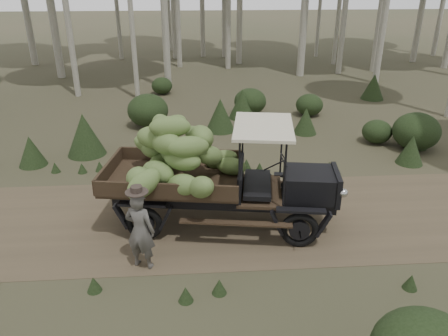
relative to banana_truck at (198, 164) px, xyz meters
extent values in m
plane|color=#473D2B|center=(1.15, 0.14, -1.47)|extent=(120.00, 120.00, 0.00)
cube|color=brown|center=(1.15, 0.14, -1.47)|extent=(70.00, 4.00, 0.01)
cube|color=black|center=(2.38, -0.30, -0.42)|extent=(1.19, 1.14, 0.58)
cube|color=black|center=(2.95, -0.39, -0.42)|extent=(0.26, 1.05, 0.65)
cube|color=black|center=(0.93, -0.08, -0.31)|extent=(0.30, 1.47, 0.58)
cube|color=#38281C|center=(-0.53, 0.14, -0.42)|extent=(3.19, 2.31, 0.08)
cube|color=#38281C|center=(-0.38, 1.07, -0.23)|extent=(2.91, 0.51, 0.34)
cube|color=#38281C|center=(-0.67, -0.79, -0.23)|extent=(2.91, 0.51, 0.34)
cube|color=#38281C|center=(-1.98, 0.36, -0.23)|extent=(0.35, 1.88, 0.34)
cube|color=beige|center=(1.37, -0.15, 0.86)|extent=(1.46, 1.95, 0.06)
cube|color=black|center=(0.62, 0.37, -0.82)|extent=(4.79, 0.83, 0.19)
cube|color=black|center=(0.50, -0.42, -0.82)|extent=(4.79, 0.83, 0.19)
torus|color=black|center=(2.30, 0.56, -1.07)|extent=(0.81, 0.26, 0.80)
torus|color=black|center=(2.04, -1.10, -1.07)|extent=(0.81, 0.26, 0.80)
torus|color=black|center=(-0.92, 1.05, -1.07)|extent=(0.81, 0.26, 0.80)
torus|color=black|center=(-1.17, -0.61, -1.07)|extent=(0.81, 0.26, 0.80)
sphere|color=beige|center=(3.10, 0.06, -0.37)|extent=(0.19, 0.19, 0.19)
sphere|color=beige|center=(2.96, -0.87, -0.37)|extent=(0.19, 0.19, 0.19)
ellipsoid|color=olive|center=(-0.33, -0.63, -0.20)|extent=(1.02, 0.99, 0.73)
ellipsoid|color=olive|center=(-1.01, 0.76, 0.19)|extent=(0.98, 0.52, 0.70)
ellipsoid|color=olive|center=(-0.19, -0.25, 0.49)|extent=(0.96, 0.59, 0.49)
ellipsoid|color=olive|center=(-0.53, 0.11, 0.83)|extent=(0.89, 0.78, 0.59)
ellipsoid|color=olive|center=(0.55, 0.65, -0.19)|extent=(0.92, 0.55, 0.61)
ellipsoid|color=olive|center=(-1.06, 0.66, 0.15)|extent=(0.72, 0.83, 0.52)
ellipsoid|color=olive|center=(0.00, 0.41, 0.47)|extent=(0.79, 0.92, 0.51)
ellipsoid|color=olive|center=(-0.74, 0.27, 0.81)|extent=(0.61, 0.94, 0.43)
ellipsoid|color=olive|center=(0.75, 0.23, -0.18)|extent=(0.77, 0.59, 0.42)
ellipsoid|color=olive|center=(-0.32, -0.20, 0.18)|extent=(0.97, 0.80, 0.48)
ellipsoid|color=olive|center=(-0.89, 0.30, 0.51)|extent=(1.01, 0.81, 0.54)
ellipsoid|color=olive|center=(-0.49, 0.18, 0.77)|extent=(0.82, 0.77, 0.46)
ellipsoid|color=olive|center=(-0.80, 0.51, -0.14)|extent=(0.81, 1.02, 0.52)
ellipsoid|color=olive|center=(-0.59, 0.47, 0.14)|extent=(0.49, 0.77, 0.52)
ellipsoid|color=olive|center=(-0.64, -0.03, 0.50)|extent=(0.97, 1.03, 0.62)
ellipsoid|color=olive|center=(-0.68, 0.19, 0.75)|extent=(0.48, 0.74, 0.53)
ellipsoid|color=olive|center=(-1.20, -0.50, -0.09)|extent=(0.85, 1.02, 0.70)
ellipsoid|color=olive|center=(0.25, 0.06, 0.17)|extent=(0.94, 0.93, 0.70)
ellipsoid|color=olive|center=(0.08, 0.23, 0.52)|extent=(0.73, 1.03, 0.70)
ellipsoid|color=olive|center=(-0.56, 0.07, 0.83)|extent=(0.88, 0.47, 0.45)
ellipsoid|color=olive|center=(-0.85, -0.19, -0.11)|extent=(0.97, 0.99, 0.56)
ellipsoid|color=olive|center=(-1.09, -0.78, -0.06)|extent=(1.02, 0.87, 0.79)
ellipsoid|color=olive|center=(0.05, -0.96, -0.08)|extent=(0.77, 0.96, 0.73)
imported|color=#514D4A|center=(-1.13, -1.54, -0.67)|extent=(0.68, 0.56, 1.60)
cylinder|color=#342A24|center=(-1.13, -1.54, 0.15)|extent=(0.55, 0.55, 0.02)
cylinder|color=#342A24|center=(-1.13, -1.54, 0.21)|extent=(0.28, 0.28, 0.13)
ellipsoid|color=#233319|center=(2.20, 8.24, -0.94)|extent=(1.28, 1.28, 1.03)
cone|color=#233319|center=(3.86, 5.80, -1.01)|extent=(0.83, 0.83, 0.92)
ellipsoid|color=#233319|center=(7.02, 4.07, -0.86)|extent=(1.48, 1.48, 1.18)
ellipsoid|color=#233319|center=(-1.74, 6.98, -0.86)|extent=(1.49, 1.49, 1.19)
cone|color=#233319|center=(7.98, 10.09, -0.91)|extent=(1.01, 1.01, 1.12)
cone|color=#233319|center=(7.16, 5.20, -1.21)|extent=(0.46, 0.46, 0.51)
ellipsoid|color=#233319|center=(6.01, 4.69, -1.07)|extent=(0.97, 0.97, 0.78)
cone|color=#233319|center=(-4.85, 3.61, -1.02)|extent=(0.82, 0.82, 0.91)
cone|color=#233319|center=(0.88, 6.30, -0.88)|extent=(1.06, 1.06, 1.18)
ellipsoid|color=#233319|center=(4.52, 7.86, -1.03)|extent=(1.07, 1.07, 0.85)
cone|color=#233319|center=(6.34, 2.94, -1.03)|extent=(0.79, 0.79, 0.87)
cone|color=#233319|center=(1.83, 7.75, -0.90)|extent=(1.03, 1.03, 1.15)
ellipsoid|color=#233319|center=(-1.51, 11.64, -1.08)|extent=(0.96, 0.96, 0.77)
cone|color=#233319|center=(-3.45, 4.37, -0.81)|extent=(1.19, 1.19, 1.32)
cone|color=#233319|center=(7.22, 4.11, -1.19)|extent=(0.50, 0.50, 0.56)
cone|color=#233319|center=(-3.28, 2.96, -1.32)|extent=(0.27, 0.27, 0.30)
cone|color=#233319|center=(3.76, -2.56, -1.32)|extent=(0.27, 0.27, 0.30)
cone|color=#233319|center=(1.43, 2.91, -1.32)|extent=(0.27, 0.27, 0.30)
cone|color=#233319|center=(1.77, 2.62, -1.32)|extent=(0.27, 0.27, 0.30)
cone|color=#233319|center=(-1.93, -2.22, -1.32)|extent=(0.27, 0.27, 0.30)
cone|color=#233319|center=(0.65, 3.01, -1.32)|extent=(0.27, 0.27, 0.30)
cone|color=#233319|center=(1.46, 2.45, -1.32)|extent=(0.27, 0.27, 0.30)
cone|color=#233319|center=(-0.29, -2.60, -1.32)|extent=(0.27, 0.27, 0.30)
cone|color=#233319|center=(0.31, -2.44, -1.32)|extent=(0.27, 0.27, 0.30)
cone|color=#233319|center=(-4.06, 3.05, -1.32)|extent=(0.27, 0.27, 0.30)
cone|color=#233319|center=(-2.81, 3.05, -1.32)|extent=(0.27, 0.27, 0.30)
cone|color=#233319|center=(0.69, 2.24, -1.32)|extent=(0.27, 0.27, 0.30)
cone|color=#233319|center=(0.83, 3.12, -1.32)|extent=(0.27, 0.27, 0.30)
cone|color=#233319|center=(3.76, 2.53, -1.32)|extent=(0.27, 0.27, 0.30)
camera|label=1|loc=(-0.05, -8.62, 3.78)|focal=35.00mm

